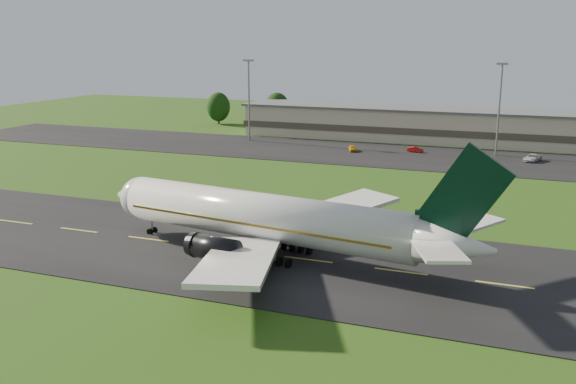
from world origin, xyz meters
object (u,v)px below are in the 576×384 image
(airliner, at_px, (270,219))
(light_mast_west, at_px, (249,90))
(service_vehicle_a, at_px, (352,148))
(service_vehicle_b, at_px, (415,150))
(light_mast_centre, at_px, (500,98))
(service_vehicle_c, at_px, (532,158))
(terminal, at_px, (507,129))

(airliner, xyz_separation_m, light_mast_west, (-39.24, 80.12, 8.08))
(service_vehicle_a, height_order, service_vehicle_b, service_vehicle_a)
(light_mast_centre, relative_size, service_vehicle_c, 3.79)
(terminal, distance_m, service_vehicle_b, 26.58)
(light_mast_centre, bearing_deg, airliner, -104.52)
(light_mast_west, relative_size, service_vehicle_c, 3.79)
(terminal, bearing_deg, service_vehicle_b, -135.57)
(service_vehicle_a, relative_size, service_vehicle_b, 1.08)
(airliner, bearing_deg, service_vehicle_a, 105.83)
(terminal, height_order, light_mast_west, light_mast_west)
(terminal, bearing_deg, light_mast_centre, -94.95)
(service_vehicle_a, relative_size, service_vehicle_c, 0.72)
(airliner, xyz_separation_m, service_vehicle_a, (-10.41, 74.03, -3.90))
(airliner, height_order, service_vehicle_a, airliner)
(light_mast_west, distance_m, service_vehicle_a, 31.81)
(light_mast_west, xyz_separation_m, service_vehicle_a, (28.83, -6.09, -11.98))
(light_mast_west, distance_m, service_vehicle_b, 44.30)
(light_mast_centre, height_order, service_vehicle_b, light_mast_centre)
(light_mast_centre, height_order, service_vehicle_c, light_mast_centre)
(service_vehicle_b, relative_size, service_vehicle_c, 0.67)
(service_vehicle_b, xyz_separation_m, service_vehicle_c, (25.14, -2.17, 0.15))
(service_vehicle_a, bearing_deg, service_vehicle_b, -7.12)
(airliner, distance_m, service_vehicle_c, 80.93)
(service_vehicle_a, bearing_deg, airliner, -104.61)
(terminal, distance_m, service_vehicle_c, 21.80)
(light_mast_centre, bearing_deg, light_mast_west, 180.00)
(light_mast_west, relative_size, light_mast_centre, 1.00)
(light_mast_centre, xyz_separation_m, service_vehicle_b, (-17.43, -2.28, -12.05))
(airliner, height_order, terminal, airliner)
(terminal, distance_m, service_vehicle_a, 39.59)
(light_mast_west, bearing_deg, airliner, -63.90)
(terminal, xyz_separation_m, service_vehicle_c, (6.30, -20.63, -3.15))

